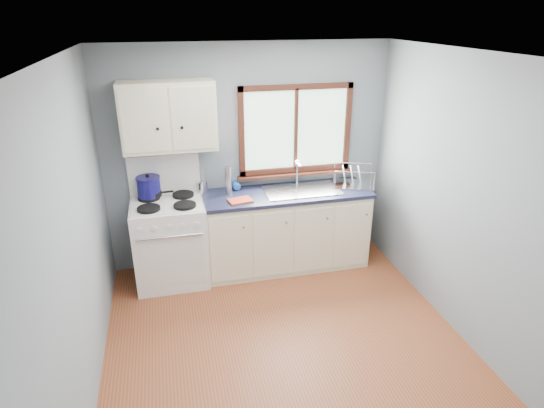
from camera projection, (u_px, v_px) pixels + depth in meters
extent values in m
cube|color=brown|center=(290.00, 353.00, 4.02)|extent=(3.20, 3.60, 0.02)
cube|color=white|center=(296.00, 55.00, 3.03)|extent=(3.20, 3.60, 0.02)
cube|color=gray|center=(249.00, 158.00, 5.14)|extent=(3.20, 0.02, 2.50)
cube|color=gray|center=(411.00, 408.00, 1.90)|extent=(3.20, 0.02, 2.50)
cube|color=gray|center=(72.00, 249.00, 3.18)|extent=(0.02, 3.60, 2.50)
cube|color=gray|center=(474.00, 206.00, 3.87)|extent=(0.02, 3.60, 2.50)
cube|color=white|center=(171.00, 242.00, 4.94)|extent=(0.76, 0.65, 0.92)
cube|color=white|center=(164.00, 174.00, 4.94)|extent=(0.76, 0.05, 0.44)
cube|color=silver|center=(167.00, 203.00, 4.76)|extent=(0.72, 0.59, 0.01)
cylinder|color=black|center=(149.00, 209.00, 4.57)|extent=(0.23, 0.23, 0.03)
cylinder|color=black|center=(185.00, 205.00, 4.65)|extent=(0.23, 0.23, 0.03)
cylinder|color=black|center=(149.00, 198.00, 4.84)|extent=(0.23, 0.23, 0.03)
cylinder|color=black|center=(183.00, 195.00, 4.92)|extent=(0.23, 0.23, 0.03)
cylinder|color=silver|center=(170.00, 237.00, 4.54)|extent=(0.66, 0.02, 0.02)
cube|color=silver|center=(172.00, 262.00, 4.67)|extent=(0.66, 0.01, 0.55)
cube|color=#F1E9C7|center=(286.00, 231.00, 5.25)|extent=(1.85, 0.60, 0.88)
cube|color=black|center=(285.00, 260.00, 5.42)|extent=(1.85, 0.54, 0.08)
cube|color=black|center=(286.00, 194.00, 5.07)|extent=(1.89, 0.64, 0.04)
cube|color=silver|center=(302.00, 190.00, 5.10)|extent=(0.84, 0.46, 0.01)
cube|color=silver|center=(284.00, 198.00, 5.08)|extent=(0.36, 0.40, 0.14)
cube|color=silver|center=(318.00, 195.00, 5.17)|extent=(0.36, 0.40, 0.14)
cylinder|color=silver|center=(297.00, 173.00, 5.22)|extent=(0.02, 0.02, 0.28)
cylinder|color=silver|center=(299.00, 164.00, 5.11)|extent=(0.02, 0.16, 0.02)
sphere|color=silver|center=(297.00, 162.00, 5.17)|extent=(0.04, 0.04, 0.04)
cube|color=#9EC6A8|center=(295.00, 129.00, 5.12)|extent=(1.22, 0.01, 0.92)
cube|color=#461F15|center=(297.00, 87.00, 4.92)|extent=(1.30, 0.05, 0.06)
cube|color=#461F15|center=(295.00, 169.00, 5.29)|extent=(1.30, 0.05, 0.06)
cube|color=#461F15|center=(241.00, 133.00, 4.97)|extent=(0.06, 0.05, 1.00)
cube|color=#461F15|center=(347.00, 127.00, 5.24)|extent=(0.06, 0.05, 1.00)
cube|color=#461F15|center=(296.00, 130.00, 5.10)|extent=(0.03, 0.05, 0.92)
cube|color=#461F15|center=(296.00, 174.00, 5.28)|extent=(1.36, 0.10, 0.03)
cube|color=#F1E9C7|center=(169.00, 116.00, 4.58)|extent=(0.95, 0.32, 0.70)
cube|color=#F1E9C7|center=(144.00, 121.00, 4.38)|extent=(0.44, 0.01, 0.62)
cube|color=#F1E9C7|center=(194.00, 119.00, 4.48)|extent=(0.44, 0.01, 0.62)
sphere|color=black|center=(158.00, 129.00, 4.43)|extent=(0.03, 0.03, 0.03)
sphere|color=black|center=(182.00, 128.00, 4.48)|extent=(0.03, 0.03, 0.03)
cylinder|color=black|center=(150.00, 194.00, 4.84)|extent=(0.26, 0.26, 0.05)
cube|color=black|center=(167.00, 192.00, 4.89)|extent=(0.14, 0.03, 0.01)
cylinder|color=#110E50|center=(149.00, 187.00, 4.81)|extent=(0.27, 0.27, 0.21)
cylinder|color=#110E50|center=(148.00, 177.00, 4.76)|extent=(0.28, 0.28, 0.01)
sphere|color=black|center=(147.00, 176.00, 4.76)|extent=(0.04, 0.04, 0.04)
cylinder|color=silver|center=(203.00, 187.00, 5.01)|extent=(0.11, 0.11, 0.13)
cylinder|color=silver|center=(204.00, 175.00, 4.97)|extent=(0.01, 0.01, 0.20)
cylinder|color=silver|center=(200.00, 174.00, 4.96)|extent=(0.01, 0.01, 0.23)
cylinder|color=silver|center=(202.00, 177.00, 4.95)|extent=(0.01, 0.01, 0.18)
cylinder|color=silver|center=(228.00, 180.00, 4.96)|extent=(0.09, 0.09, 0.31)
imported|color=#1C51A6|center=(237.00, 181.00, 5.04)|extent=(0.09, 0.09, 0.23)
cube|color=#C1442B|center=(240.00, 200.00, 4.81)|extent=(0.27, 0.22, 0.02)
cube|color=silver|center=(353.00, 184.00, 5.26)|extent=(0.55, 0.48, 0.02)
cylinder|color=silver|center=(335.00, 180.00, 5.09)|extent=(0.01, 0.01, 0.22)
cylinder|color=silver|center=(374.00, 182.00, 5.05)|extent=(0.01, 0.01, 0.22)
cylinder|color=silver|center=(334.00, 171.00, 5.39)|extent=(0.01, 0.01, 0.22)
cylinder|color=silver|center=(371.00, 172.00, 5.35)|extent=(0.01, 0.01, 0.22)
cylinder|color=silver|center=(355.00, 172.00, 5.03)|extent=(0.41, 0.15, 0.01)
cylinder|color=silver|center=(354.00, 163.00, 5.32)|extent=(0.41, 0.15, 0.01)
cylinder|color=white|center=(344.00, 175.00, 5.22)|extent=(0.14, 0.25, 0.24)
cylinder|color=white|center=(352.00, 175.00, 5.22)|extent=(0.14, 0.25, 0.24)
cylinder|color=white|center=(359.00, 176.00, 5.21)|extent=(0.14, 0.25, 0.24)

